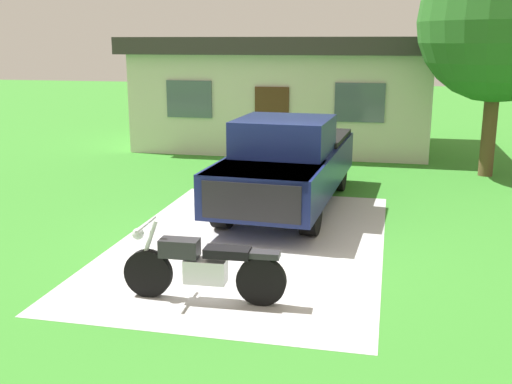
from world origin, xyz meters
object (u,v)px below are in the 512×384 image
object	(u,v)px
shade_tree	(499,22)
neighbor_house	(287,91)
pickup_truck	(289,161)
motorcycle	(202,267)

from	to	relation	value
shade_tree	neighbor_house	bearing A→B (deg)	148.18
pickup_truck	neighbor_house	world-z (taller)	neighbor_house
motorcycle	shade_tree	xyz separation A→B (m)	(4.80, 9.09, 3.35)
motorcycle	pickup_truck	size ratio (longest dim) A/B	0.39
motorcycle	neighbor_house	xyz separation A→B (m)	(-1.06, 12.72, 1.32)
motorcycle	pickup_truck	xyz separation A→B (m)	(0.31, 5.04, 0.48)
neighbor_house	shade_tree	bearing A→B (deg)	-31.82
motorcycle	neighbor_house	bearing A→B (deg)	94.78
pickup_truck	motorcycle	bearing A→B (deg)	-93.48
shade_tree	motorcycle	bearing A→B (deg)	-117.83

